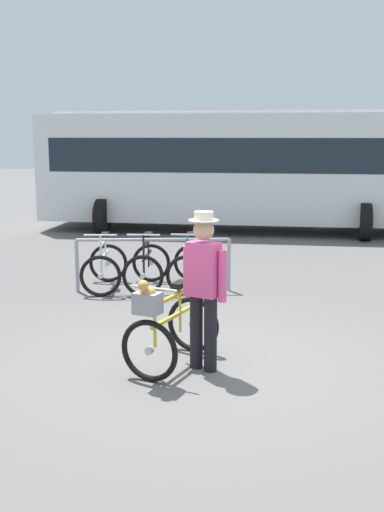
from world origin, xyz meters
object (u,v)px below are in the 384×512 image
(person_with_featured_bike, at_px, (206,284))
(racked_bike_white, at_px, (106,267))
(featured_bicycle, at_px, (169,326))
(racked_bike_black, at_px, (149,267))
(racked_bike_teal, at_px, (192,267))
(bus_distant, at_px, (237,164))

(person_with_featured_bike, bearing_deg, racked_bike_white, 113.30)
(racked_bike_white, distance_m, featured_bicycle, 3.81)
(racked_bike_black, xyz_separation_m, featured_bicycle, (0.47, -3.65, 0.12))
(racked_bike_white, height_order, racked_bike_black, same)
(racked_bike_teal, relative_size, featured_bicycle, 0.93)
(featured_bicycle, distance_m, person_with_featured_bike, 0.61)
(racked_bike_teal, distance_m, person_with_featured_bike, 3.71)
(featured_bicycle, bearing_deg, racked_bike_teal, 86.39)
(racked_bike_black, height_order, bus_distant, bus_distant)
(racked_bike_teal, height_order, person_with_featured_bike, person_with_featured_bike)
(racked_bike_teal, distance_m, bus_distant, 6.76)
(person_with_featured_bike, bearing_deg, bus_distant, 84.42)
(racked_bike_black, bearing_deg, racked_bike_white, -178.26)
(racked_bike_white, distance_m, bus_distant, 7.18)
(racked_bike_white, distance_m, racked_bike_teal, 1.40)
(racked_bike_teal, height_order, featured_bicycle, featured_bicycle)
(racked_bike_teal, xyz_separation_m, featured_bicycle, (-0.23, -3.67, 0.12))
(racked_bike_white, xyz_separation_m, person_with_featured_bike, (1.56, -3.62, 0.58))
(racked_bike_black, distance_m, bus_distant, 6.94)
(bus_distant, bearing_deg, racked_bike_black, -105.83)
(racked_bike_white, xyz_separation_m, racked_bike_teal, (1.40, 0.04, 0.00))
(racked_bike_teal, xyz_separation_m, person_with_featured_bike, (0.16, -3.67, 0.58))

